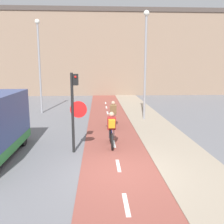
{
  "coord_description": "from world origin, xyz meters",
  "views": [
    {
      "loc": [
        -0.68,
        -7.77,
        3.49
      ],
      "look_at": [
        0.0,
        4.49,
        1.2
      ],
      "focal_mm": 40.0,
      "sensor_mm": 36.0,
      "label": 1
    }
  ],
  "objects_px": {
    "traffic_light_pole": "(74,104)",
    "street_lamp_sidewalk": "(146,55)",
    "street_lamp_far": "(39,57)",
    "cyclist_far": "(113,115)",
    "cyclist_near": "(112,130)"
  },
  "relations": [
    {
      "from": "traffic_light_pole",
      "to": "cyclist_far",
      "type": "xyz_separation_m",
      "value": [
        1.78,
        4.17,
        -1.32
      ]
    },
    {
      "from": "cyclist_far",
      "to": "street_lamp_sidewalk",
      "type": "bearing_deg",
      "value": 40.59
    },
    {
      "from": "street_lamp_sidewalk",
      "to": "street_lamp_far",
      "type": "bearing_deg",
      "value": 158.45
    },
    {
      "from": "street_lamp_sidewalk",
      "to": "cyclist_far",
      "type": "height_order",
      "value": "street_lamp_sidewalk"
    },
    {
      "from": "traffic_light_pole",
      "to": "cyclist_far",
      "type": "height_order",
      "value": "traffic_light_pole"
    },
    {
      "from": "street_lamp_far",
      "to": "cyclist_far",
      "type": "bearing_deg",
      "value": -42.65
    },
    {
      "from": "traffic_light_pole",
      "to": "street_lamp_far",
      "type": "distance_m",
      "value": 9.67
    },
    {
      "from": "street_lamp_far",
      "to": "cyclist_far",
      "type": "height_order",
      "value": "street_lamp_far"
    },
    {
      "from": "traffic_light_pole",
      "to": "street_lamp_sidewalk",
      "type": "height_order",
      "value": "street_lamp_sidewalk"
    },
    {
      "from": "street_lamp_sidewalk",
      "to": "cyclist_near",
      "type": "xyz_separation_m",
      "value": [
        -2.42,
        -5.35,
        -3.43
      ]
    },
    {
      "from": "street_lamp_far",
      "to": "street_lamp_sidewalk",
      "type": "distance_m",
      "value": 7.75
    },
    {
      "from": "street_lamp_far",
      "to": "street_lamp_sidewalk",
      "type": "xyz_separation_m",
      "value": [
        7.21,
        -2.85,
        0.05
      ]
    },
    {
      "from": "traffic_light_pole",
      "to": "street_lamp_sidewalk",
      "type": "bearing_deg",
      "value": 56.85
    },
    {
      "from": "street_lamp_far",
      "to": "cyclist_far",
      "type": "xyz_separation_m",
      "value": [
        5.08,
        -4.68,
        -3.44
      ]
    },
    {
      "from": "street_lamp_far",
      "to": "cyclist_near",
      "type": "xyz_separation_m",
      "value": [
        4.8,
        -8.2,
        -3.39
      ]
    }
  ]
}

